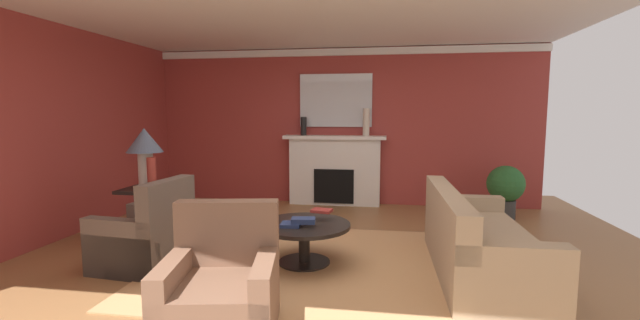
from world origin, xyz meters
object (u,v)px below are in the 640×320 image
at_px(armchair_near_window, 146,239).
at_px(coffee_table, 304,234).
at_px(side_table, 148,211).
at_px(mantel_mirror, 336,100).
at_px(vase_mantel_right, 366,122).
at_px(potted_plant, 506,188).
at_px(fireplace, 335,172).
at_px(table_lamp, 145,146).
at_px(vase_on_side_table, 152,174).
at_px(vase_mantel_left, 304,126).
at_px(sofa, 477,245).
at_px(armchair_facing_fireplace, 222,294).

height_order(armchair_near_window, coffee_table, armchair_near_window).
xyz_separation_m(coffee_table, side_table, (-2.09, 0.43, 0.06)).
xyz_separation_m(mantel_mirror, vase_mantel_right, (0.55, -0.17, -0.38)).
bearing_deg(potted_plant, fireplace, 167.23).
bearing_deg(mantel_mirror, fireplace, -90.00).
relative_size(fireplace, potted_plant, 2.16).
bearing_deg(side_table, table_lamp, 0.00).
height_order(table_lamp, potted_plant, table_lamp).
relative_size(side_table, table_lamp, 0.93).
height_order(armchair_near_window, vase_mantel_right, vase_mantel_right).
height_order(fireplace, armchair_near_window, fireplace).
relative_size(vase_mantel_right, vase_on_side_table, 1.18).
bearing_deg(side_table, vase_mantel_left, 58.86).
distance_m(sofa, vase_mantel_left, 3.93).
bearing_deg(mantel_mirror, potted_plant, -15.16).
height_order(sofa, armchair_near_window, armchair_near_window).
height_order(side_table, vase_mantel_left, vase_mantel_left).
bearing_deg(mantel_mirror, armchair_near_window, -114.99).
bearing_deg(fireplace, armchair_facing_fireplace, -93.71).
bearing_deg(sofa, potted_plant, 69.20).
relative_size(vase_mantel_right, potted_plant, 0.57).
height_order(sofa, vase_on_side_table, vase_on_side_table).
bearing_deg(side_table, fireplace, 51.05).
bearing_deg(side_table, vase_mantel_right, 43.76).
height_order(sofa, potted_plant, sofa).
bearing_deg(potted_plant, table_lamp, -157.99).
relative_size(fireplace, coffee_table, 1.80).
relative_size(armchair_facing_fireplace, vase_mantel_left, 2.90).
bearing_deg(side_table, sofa, -6.38).
distance_m(side_table, table_lamp, 0.82).
xyz_separation_m(vase_mantel_right, potted_plant, (2.17, -0.57, -0.98)).
xyz_separation_m(mantel_mirror, vase_mantel_left, (-0.55, -0.17, -0.45)).
distance_m(side_table, vase_mantel_right, 3.77).
distance_m(mantel_mirror, armchair_near_window, 4.11).
height_order(vase_mantel_right, vase_on_side_table, vase_mantel_right).
bearing_deg(armchair_facing_fireplace, potted_plant, 52.17).
xyz_separation_m(vase_on_side_table, potted_plant, (4.63, 2.05, -0.41)).
bearing_deg(fireplace, side_table, -128.95).
bearing_deg(fireplace, armchair_near_window, -115.78).
height_order(coffee_table, potted_plant, potted_plant).
height_order(coffee_table, vase_mantel_left, vase_mantel_left).
height_order(armchair_near_window, vase_mantel_left, vase_mantel_left).
distance_m(sofa, side_table, 3.91).
distance_m(fireplace, table_lamp, 3.34).
xyz_separation_m(mantel_mirror, vase_on_side_table, (-1.91, -2.79, -0.95)).
height_order(armchair_facing_fireplace, potted_plant, armchair_facing_fireplace).
relative_size(sofa, armchair_near_window, 2.22).
xyz_separation_m(armchair_near_window, table_lamp, (-0.45, 0.78, 0.92)).
bearing_deg(armchair_near_window, mantel_mirror, 65.01).
relative_size(coffee_table, vase_mantel_left, 3.05).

